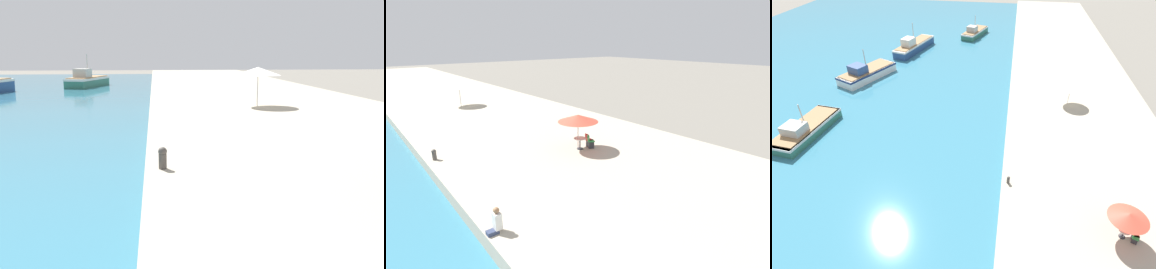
# 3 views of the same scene
# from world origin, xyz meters

# --- Properties ---
(quay_promenade) EXTENTS (16.00, 90.00, 0.74)m
(quay_promenade) POSITION_xyz_m (8.00, 37.00, 0.37)
(quay_promenade) COLOR #B2A893
(quay_promenade) RESTS_ON ground_plane
(fishing_boat_distant) EXTENTS (4.48, 7.72, 3.82)m
(fishing_boat_distant) POSITION_xyz_m (-7.63, 52.37, 0.80)
(fishing_boat_distant) COLOR #33705B
(fishing_boat_distant) RESTS_ON water_basin
(cafe_umbrella_white) EXTENTS (2.89, 2.89, 2.46)m
(cafe_umbrella_white) POSITION_xyz_m (6.85, 27.18, 2.94)
(cafe_umbrella_white) COLOR #B7B7B7
(cafe_umbrella_white) RESTS_ON quay_promenade
(mooring_bollard) EXTENTS (0.26, 0.26, 0.65)m
(mooring_bollard) POSITION_xyz_m (0.53, 12.73, 1.08)
(mooring_bollard) COLOR #4C4742
(mooring_bollard) RESTS_ON quay_promenade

